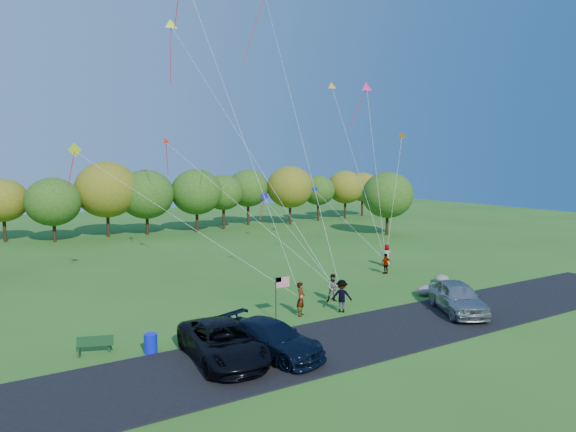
% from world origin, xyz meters
% --- Properties ---
extents(ground, '(140.00, 140.00, 0.00)m').
position_xyz_m(ground, '(0.00, 0.00, 0.00)').
color(ground, '#2C5E1A').
rests_on(ground, ground).
extents(asphalt_lane, '(44.00, 6.00, 0.06)m').
position_xyz_m(asphalt_lane, '(0.00, -4.00, 0.03)').
color(asphalt_lane, black).
rests_on(asphalt_lane, ground).
extents(treeline, '(76.86, 27.71, 8.22)m').
position_xyz_m(treeline, '(-1.49, 36.23, 4.69)').
color(treeline, '#342312').
rests_on(treeline, ground).
extents(minivan_dark, '(3.09, 6.03, 1.63)m').
position_xyz_m(minivan_dark, '(-8.49, -3.29, 0.88)').
color(minivan_dark, black).
rests_on(minivan_dark, asphalt_lane).
extents(minivan_navy, '(3.77, 5.74, 1.55)m').
position_xyz_m(minivan_navy, '(-6.44, -3.94, 0.83)').
color(minivan_navy, black).
rests_on(minivan_navy, asphalt_lane).
extents(minivan_silver, '(4.31, 5.61, 1.78)m').
position_xyz_m(minivan_silver, '(5.96, -3.78, 0.95)').
color(minivan_silver, '#92989B').
rests_on(minivan_silver, asphalt_lane).
extents(flyer_a, '(0.83, 0.81, 1.93)m').
position_xyz_m(flyer_a, '(-1.96, 0.53, 0.97)').
color(flyer_a, '#4C4C59').
rests_on(flyer_a, ground).
extents(flyer_b, '(1.06, 0.99, 1.74)m').
position_xyz_m(flyer_b, '(1.36, 1.94, 0.87)').
color(flyer_b, '#4C4C59').
rests_on(flyer_b, ground).
extents(flyer_c, '(1.40, 1.31, 1.90)m').
position_xyz_m(flyer_c, '(0.44, -0.11, 0.95)').
color(flyer_c, '#4C4C59').
rests_on(flyer_c, ground).
extents(flyer_d, '(0.94, 0.40, 1.60)m').
position_xyz_m(flyer_d, '(9.57, 6.23, 0.80)').
color(flyer_d, '#4C4C59').
rests_on(flyer_d, ground).
extents(flyer_e, '(1.06, 1.03, 1.84)m').
position_xyz_m(flyer_e, '(11.57, 8.36, 0.92)').
color(flyer_e, '#4C4C59').
rests_on(flyer_e, ground).
extents(park_bench, '(1.53, 0.80, 0.88)m').
position_xyz_m(park_bench, '(-13.11, 0.47, 0.47)').
color(park_bench, '#163E1C').
rests_on(park_bench, ground).
extents(trash_barrel, '(0.60, 0.60, 0.90)m').
position_xyz_m(trash_barrel, '(-10.90, -0.70, 0.45)').
color(trash_barrel, '#0D20CC').
rests_on(trash_barrel, ground).
extents(flag_assembly, '(0.90, 0.58, 2.43)m').
position_xyz_m(flag_assembly, '(-3.36, 0.48, 1.82)').
color(flag_assembly, black).
rests_on(flag_assembly, ground).
extents(boulder_near, '(1.30, 1.02, 0.65)m').
position_xyz_m(boulder_near, '(7.38, -0.02, 0.33)').
color(boulder_near, gray).
rests_on(boulder_near, ground).
extents(boulder_far, '(1.07, 0.89, 0.56)m').
position_xyz_m(boulder_far, '(11.07, 1.97, 0.28)').
color(boulder_far, gray).
rests_on(boulder_far, ground).
extents(kites_aloft, '(26.96, 13.09, 17.32)m').
position_xyz_m(kites_aloft, '(2.29, 14.25, 16.94)').
color(kites_aloft, red).
rests_on(kites_aloft, ground).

